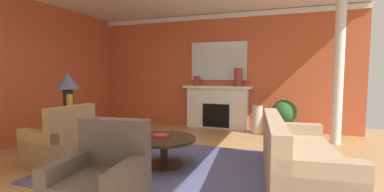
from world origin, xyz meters
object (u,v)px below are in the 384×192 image
table_lamp (68,85)px  potted_plant (284,115)px  side_table (69,129)px  armchair_facing_fireplace (101,186)px  vase_mantel_right (238,77)px  fireplace (217,108)px  coffee_table (164,145)px  vase_mantel_left (197,81)px  vase_tall_corner (257,119)px  sofa (297,160)px  mantel_mirror (219,61)px  vase_on_side_table (70,104)px  armchair_near_window (60,146)px

table_lamp → potted_plant: 4.63m
side_table → table_lamp: 0.82m
armchair_facing_fireplace → vase_mantel_right: vase_mantel_right is taller
fireplace → coffee_table: 3.12m
fireplace → vase_mantel_left: bearing=-174.9°
table_lamp → potted_plant: bearing=33.5°
coffee_table → side_table: bearing=173.4°
vase_tall_corner → potted_plant: (0.60, -0.05, 0.15)m
sofa → fireplace: bearing=121.3°
sofa → vase_mantel_left: vase_mantel_left is taller
vase_tall_corner → potted_plant: potted_plant is taller
coffee_table → table_lamp: table_lamp is taller
mantel_mirror → vase_mantel_right: bearing=-17.2°
side_table → potted_plant: bearing=33.5°
vase_on_side_table → vase_mantel_right: bearing=49.2°
fireplace → armchair_near_window: (-1.62, -3.61, -0.22)m
table_lamp → vase_mantel_right: bearing=46.4°
vase_mantel_left → vase_tall_corner: size_ratio=0.38×
coffee_table → side_table: 2.10m
sofa → vase_mantel_left: bearing=128.6°
fireplace → armchair_facing_fireplace: size_ratio=1.89×
mantel_mirror → coffee_table: bearing=-91.0°
table_lamp → vase_mantel_right: (2.69, 2.83, 0.12)m
mantel_mirror → vase_mantel_right: size_ratio=3.25×
armchair_facing_fireplace → table_lamp: size_ratio=1.27×
side_table → vase_mantel_right: (2.69, 2.83, 0.94)m
sofa → side_table: sofa is taller
fireplace → side_table: size_ratio=2.57×
coffee_table → sofa: bearing=0.7°
side_table → vase_tall_corner: size_ratio=1.03×
vase_on_side_table → table_lamp: bearing=141.3°
sofa → armchair_facing_fireplace: bearing=-140.6°
vase_on_side_table → armchair_near_window: bearing=-59.2°
table_lamp → vase_mantel_right: 3.90m
armchair_facing_fireplace → vase_mantel_right: (0.57, 4.60, 1.03)m
side_table → potted_plant: size_ratio=0.84×
fireplace → mantel_mirror: size_ratio=1.21×
mantel_mirror → sofa: (1.88, -3.21, -1.46)m
fireplace → vase_mantel_left: 0.90m
potted_plant → vase_mantel_left: bearing=172.3°
side_table → potted_plant: potted_plant is taller
mantel_mirror → side_table: (-2.14, -3.00, -1.36)m
vase_tall_corner → vase_mantel_right: (-0.52, 0.25, 1.00)m
mantel_mirror → coffee_table: (-0.06, -3.24, -1.42)m
mantel_mirror → armchair_facing_fireplace: mantel_mirror is taller
armchair_near_window → vase_mantel_right: vase_mantel_right is taller
mantel_mirror → armchair_facing_fireplace: size_ratio=1.56×
mantel_mirror → side_table: bearing=-125.5°
fireplace → table_lamp: bearing=-126.7°
armchair_near_window → vase_mantel_left: size_ratio=3.72×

